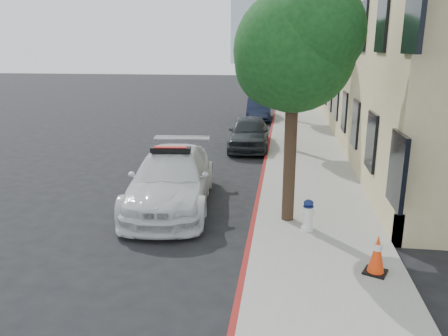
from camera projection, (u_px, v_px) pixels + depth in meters
ground at (192, 194)px, 13.35m from camera, size 120.00×120.00×0.00m
sidewalk at (301, 133)px, 22.39m from camera, size 3.20×50.00×0.15m
curb_strip at (271, 133)px, 22.60m from camera, size 0.12×50.00×0.15m
building at (401, 35)px, 25.10m from camera, size 8.00×36.00×10.00m
tree_near at (296, 50)px, 9.89m from camera, size 2.92×2.82×5.62m
tree_mid at (292, 52)px, 17.56m from camera, size 2.77×2.64×5.43m
tree_far at (291, 47)px, 25.14m from camera, size 3.10×3.00×5.81m
police_car at (172, 179)px, 12.22m from camera, size 2.74×5.54×1.70m
parked_car_mid at (249, 132)px, 19.20m from camera, size 1.85×4.28×1.44m
parked_car_far at (259, 109)px, 27.02m from camera, size 1.62×4.14×1.34m
fire_hydrant at (308, 215)px, 10.26m from camera, size 0.32×0.29×0.75m
traffic_cone at (377, 254)px, 8.27m from camera, size 0.54×0.54×0.79m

